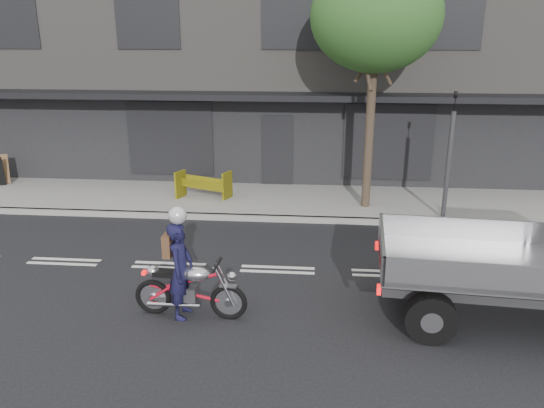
{
  "coord_description": "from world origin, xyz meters",
  "views": [
    {
      "loc": [
        0.8,
        -10.44,
        4.89
      ],
      "look_at": [
        -0.16,
        0.5,
        1.33
      ],
      "focal_mm": 35.0,
      "sensor_mm": 36.0,
      "label": 1
    }
  ],
  "objects_px": {
    "traffic_light_pole": "(448,163)",
    "construction_barrier": "(202,186)",
    "rider": "(181,270)",
    "street_tree": "(376,17)",
    "motorcycle": "(190,288)"
  },
  "relations": [
    {
      "from": "traffic_light_pole",
      "to": "construction_barrier",
      "type": "height_order",
      "value": "traffic_light_pole"
    },
    {
      "from": "motorcycle",
      "to": "street_tree",
      "type": "bearing_deg",
      "value": 63.42
    },
    {
      "from": "rider",
      "to": "traffic_light_pole",
      "type": "bearing_deg",
      "value": -43.39
    },
    {
      "from": "construction_barrier",
      "to": "street_tree",
      "type": "bearing_deg",
      "value": -1.74
    },
    {
      "from": "traffic_light_pole",
      "to": "rider",
      "type": "bearing_deg",
      "value": -136.7
    },
    {
      "from": "traffic_light_pole",
      "to": "construction_barrier",
      "type": "relative_size",
      "value": 2.3
    },
    {
      "from": "rider",
      "to": "construction_barrier",
      "type": "distance_m",
      "value": 6.51
    },
    {
      "from": "street_tree",
      "to": "construction_barrier",
      "type": "distance_m",
      "value": 6.7
    },
    {
      "from": "motorcycle",
      "to": "rider",
      "type": "relative_size",
      "value": 1.17
    },
    {
      "from": "traffic_light_pole",
      "to": "street_tree",
      "type": "bearing_deg",
      "value": 156.97
    },
    {
      "from": "traffic_light_pole",
      "to": "rider",
      "type": "height_order",
      "value": "traffic_light_pole"
    },
    {
      "from": "street_tree",
      "to": "rider",
      "type": "height_order",
      "value": "street_tree"
    },
    {
      "from": "street_tree",
      "to": "construction_barrier",
      "type": "bearing_deg",
      "value": 178.26
    },
    {
      "from": "street_tree",
      "to": "rider",
      "type": "relative_size",
      "value": 3.79
    },
    {
      "from": "street_tree",
      "to": "rider",
      "type": "xyz_separation_m",
      "value": [
        -3.76,
        -6.28,
        -4.39
      ]
    }
  ]
}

